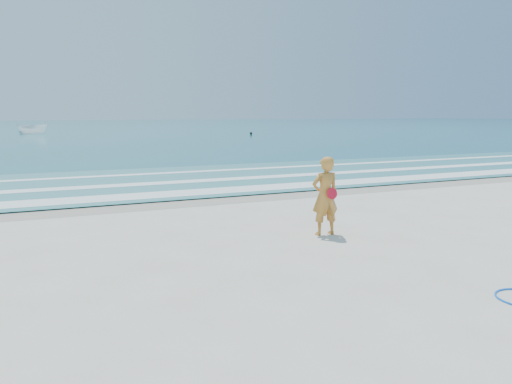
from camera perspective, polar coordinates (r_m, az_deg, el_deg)
name	(u,v)px	position (r m, az deg, el deg)	size (l,w,h in m)	color
ground	(352,281)	(9.03, 10.94, -9.93)	(400.00, 400.00, 0.00)	silver
wet_sand	(197,200)	(16.96, -6.75, -0.89)	(400.00, 2.40, 0.00)	#B2A893
ocean	(57,127)	(112.10, -21.76, 6.93)	(400.00, 190.00, 0.04)	#19727F
shallow	(162,180)	(21.73, -10.71, 1.31)	(400.00, 10.00, 0.01)	#59B7AD
foam_near	(186,193)	(18.18, -7.98, -0.09)	(400.00, 1.40, 0.01)	white
foam_mid	(166,183)	(20.96, -10.20, 1.06)	(400.00, 0.90, 0.01)	white
foam_far	(149,174)	(24.15, -12.10, 2.05)	(400.00, 0.60, 0.01)	white
boat	(33,128)	(74.60, -24.17, 6.64)	(1.48, 3.94, 1.52)	white
buoy	(251,133)	(66.38, -0.57, 6.72)	(0.36, 0.36, 0.36)	black
woman	(325,196)	(12.01, 7.90, -0.46)	(0.71, 0.48, 1.89)	#C47B2E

